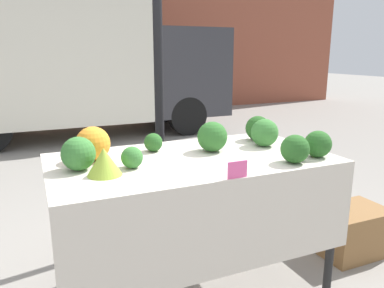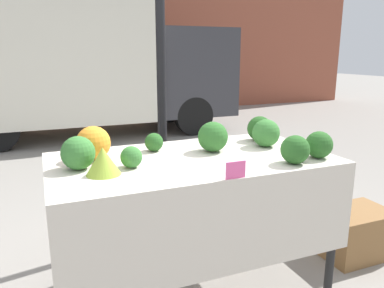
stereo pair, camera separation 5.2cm
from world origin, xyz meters
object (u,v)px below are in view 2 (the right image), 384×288
object	(u,v)px
parked_truck	(86,61)
produce_crate	(355,232)
price_sign	(236,170)
orange_cauliflower	(93,143)

from	to	relation	value
parked_truck	produce_crate	distance (m)	5.39
price_sign	produce_crate	size ratio (longest dim) A/B	0.21
orange_cauliflower	produce_crate	world-z (taller)	orange_cauliflower
parked_truck	produce_crate	size ratio (longest dim) A/B	9.73
orange_cauliflower	price_sign	size ratio (longest dim) A/B	1.81
produce_crate	parked_truck	bearing A→B (deg)	103.79
parked_truck	price_sign	world-z (taller)	parked_truck
parked_truck	price_sign	distance (m)	5.51
parked_truck	price_sign	bearing A→B (deg)	-89.80
orange_cauliflower	produce_crate	size ratio (longest dim) A/B	0.38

